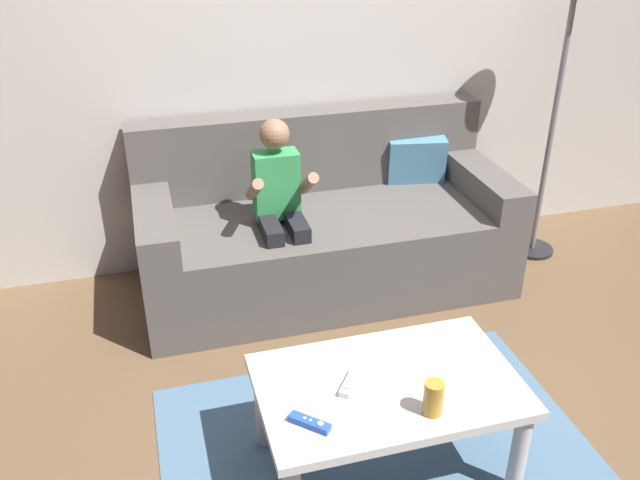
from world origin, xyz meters
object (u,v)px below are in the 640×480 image
(person_seated_on_couch, at_px, (281,207))
(soda_can, at_px, (433,398))
(game_remote_white_center, at_px, (350,383))
(couch, at_px, (325,230))
(coffee_table, at_px, (388,396))
(game_remote_blue_near_edge, at_px, (310,423))

(person_seated_on_couch, relative_size, soda_can, 7.80)
(game_remote_white_center, height_order, soda_can, soda_can)
(couch, xyz_separation_m, game_remote_white_center, (-0.28, -1.30, 0.11))
(coffee_table, xyz_separation_m, game_remote_blue_near_edge, (-0.32, -0.13, 0.07))
(game_remote_blue_near_edge, bearing_deg, coffee_table, 22.63)
(coffee_table, relative_size, game_remote_blue_near_edge, 7.16)
(game_remote_blue_near_edge, relative_size, soda_can, 1.03)
(person_seated_on_couch, xyz_separation_m, soda_can, (0.20, -1.32, -0.10))
(coffee_table, distance_m, game_remote_white_center, 0.15)
(coffee_table, relative_size, soda_can, 7.41)
(game_remote_white_center, bearing_deg, coffee_table, -6.96)
(coffee_table, distance_m, soda_can, 0.23)
(person_seated_on_couch, bearing_deg, coffee_table, -84.01)
(person_seated_on_couch, height_order, game_remote_white_center, person_seated_on_couch)
(game_remote_blue_near_edge, height_order, game_remote_white_center, same)
(couch, xyz_separation_m, game_remote_blue_near_edge, (-0.46, -1.45, 0.11))
(couch, height_order, coffee_table, couch)
(couch, xyz_separation_m, coffee_table, (-0.15, -1.32, 0.03))
(couch, distance_m, game_remote_blue_near_edge, 1.52)
(person_seated_on_couch, bearing_deg, soda_can, -81.27)
(person_seated_on_couch, height_order, soda_can, person_seated_on_couch)
(person_seated_on_couch, bearing_deg, game_remote_blue_near_edge, -98.77)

